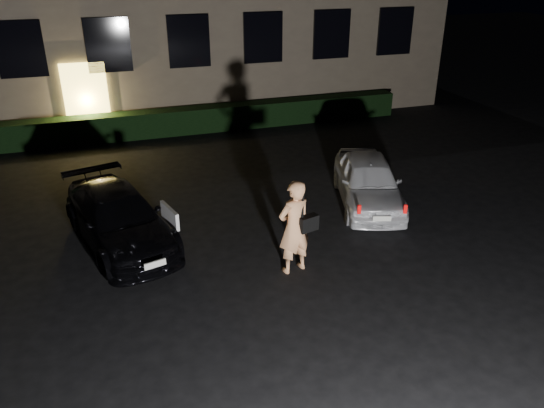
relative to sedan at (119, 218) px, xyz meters
name	(u,v)px	position (x,y,z in m)	size (l,w,h in m)	color
ground	(308,300)	(3.04, -3.27, -0.57)	(80.00, 80.00, 0.00)	black
hedge	(196,120)	(3.04, 7.23, -0.15)	(15.00, 0.70, 0.85)	black
sedan	(119,218)	(0.00, 0.00, 0.00)	(2.54, 4.23, 1.15)	black
hatch	(368,181)	(5.96, 0.08, 0.03)	(2.42, 3.80, 1.21)	silver
man	(295,227)	(3.15, -2.23, 0.39)	(0.87, 0.63, 1.92)	tan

